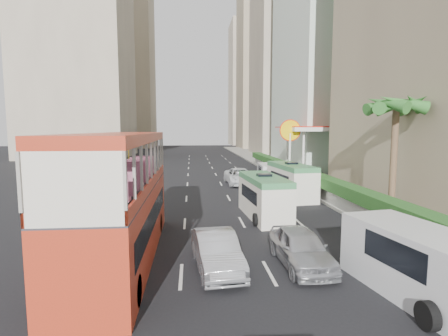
{
  "coord_description": "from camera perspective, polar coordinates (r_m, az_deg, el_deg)",
  "views": [
    {
      "loc": [
        -3.19,
        -14.02,
        5.22
      ],
      "look_at": [
        -1.5,
        4.0,
        3.2
      ],
      "focal_mm": 28.0,
      "sensor_mm": 36.0,
      "label": 1
    }
  ],
  "objects": [
    {
      "name": "panel_van_near",
      "position": [
        12.73,
        29.5,
        -13.51
      ],
      "size": [
        2.98,
        5.61,
        2.14
      ],
      "primitive_type": "cube",
      "rotation": [
        0.0,
        0.0,
        0.16
      ],
      "color": "silver",
      "rests_on": "ground"
    },
    {
      "name": "tower_mid",
      "position": [
        77.63,
        11.45,
        21.0
      ],
      "size": [
        16.0,
        16.0,
        50.0
      ],
      "primitive_type": "cube",
      "color": "#B5A68E",
      "rests_on": "ground"
    },
    {
      "name": "palm_tree",
      "position": [
        21.18,
        25.92,
        0.74
      ],
      "size": [
        0.36,
        0.36,
        6.4
      ],
      "primitive_type": "cylinder",
      "color": "brown",
      "rests_on": "sidewalk"
    },
    {
      "name": "car_silver_lane_a",
      "position": [
        13.6,
        -1.21,
        -16.19
      ],
      "size": [
        1.9,
        4.35,
        1.39
      ],
      "primitive_type": "imported",
      "rotation": [
        0.0,
        0.0,
        0.1
      ],
      "color": "#AFB2B6",
      "rests_on": "ground"
    },
    {
      "name": "kerb_wall",
      "position": [
        29.89,
        13.03,
        -2.54
      ],
      "size": [
        0.3,
        44.0,
        1.0
      ],
      "primitive_type": "cube",
      "color": "silver",
      "rests_on": "sidewalk"
    },
    {
      "name": "tower_far_a",
      "position": [
        99.54,
        6.7,
        16.02
      ],
      "size": [
        14.0,
        14.0,
        44.0
      ],
      "primitive_type": "cube",
      "color": "tan",
      "rests_on": "ground"
    },
    {
      "name": "van_asset",
      "position": [
        33.31,
        2.6,
        -2.66
      ],
      "size": [
        2.69,
        5.45,
        1.49
      ],
      "primitive_type": "imported",
      "rotation": [
        0.0,
        0.0,
        0.04
      ],
      "color": "silver",
      "rests_on": "ground"
    },
    {
      "name": "minibus_far",
      "position": [
        27.16,
        10.91,
        -2.07
      ],
      "size": [
        2.51,
        5.98,
        2.58
      ],
      "primitive_type": "cube",
      "rotation": [
        0.0,
        0.0,
        0.1
      ],
      "color": "silver",
      "rests_on": "ground"
    },
    {
      "name": "ground_plane",
      "position": [
        15.29,
        7.21,
        -13.64
      ],
      "size": [
        200.0,
        200.0,
        0.0
      ],
      "primitive_type": "plane",
      "color": "black",
      "rests_on": "ground"
    },
    {
      "name": "tower_left_b",
      "position": [
        107.19,
        -15.98,
        15.67
      ],
      "size": [
        16.0,
        16.0,
        46.0
      ],
      "primitive_type": "cube",
      "color": "tan",
      "rests_on": "ground"
    },
    {
      "name": "sidewalk",
      "position": [
        41.2,
        11.91,
        -0.93
      ],
      "size": [
        6.0,
        120.0,
        0.18
      ],
      "primitive_type": "cube",
      "color": "#99968C",
      "rests_on": "ground"
    },
    {
      "name": "car_silver_lane_b",
      "position": [
        14.24,
        12.36,
        -15.29
      ],
      "size": [
        1.83,
        4.28,
        1.44
      ],
      "primitive_type": "imported",
      "rotation": [
        0.0,
        0.0,
        0.03
      ],
      "color": "#AFB2B6",
      "rests_on": "ground"
    },
    {
      "name": "tower_far_b",
      "position": [
        120.64,
        4.45,
        13.38
      ],
      "size": [
        14.0,
        14.0,
        40.0
      ],
      "primitive_type": "cube",
      "color": "#B5A68E",
      "rests_on": "ground"
    },
    {
      "name": "panel_van_far",
      "position": [
        34.47,
        7.34,
        -0.9
      ],
      "size": [
        2.09,
        4.59,
        1.79
      ],
      "primitive_type": "cube",
      "rotation": [
        0.0,
        0.0,
        -0.07
      ],
      "color": "silver",
      "rests_on": "ground"
    },
    {
      "name": "shell_station",
      "position": [
        39.37,
        14.25,
        2.57
      ],
      "size": [
        6.5,
        8.0,
        5.5
      ],
      "primitive_type": "cube",
      "color": "silver",
      "rests_on": "ground"
    },
    {
      "name": "double_decker_bus",
      "position": [
        14.55,
        -16.46,
        -4.55
      ],
      "size": [
        2.5,
        11.0,
        5.06
      ],
      "primitive_type": "cube",
      "color": "#B9311A",
      "rests_on": "ground"
    },
    {
      "name": "tower_left_a",
      "position": [
        75.02,
        -22.97,
        21.96
      ],
      "size": [
        18.0,
        18.0,
        52.0
      ],
      "primitive_type": "cube",
      "color": "#B5A68E",
      "rests_on": "ground"
    },
    {
      "name": "minibus_near",
      "position": [
        20.86,
        6.53,
        -4.69
      ],
      "size": [
        2.27,
        5.69,
        2.47
      ],
      "primitive_type": "cube",
      "rotation": [
        0.0,
        0.0,
        0.08
      ],
      "color": "silver",
      "rests_on": "ground"
    },
    {
      "name": "hedge",
      "position": [
        29.78,
        13.07,
        -0.92
      ],
      "size": [
        1.1,
        44.0,
        0.7
      ],
      "primitive_type": "cube",
      "color": "#2D6626",
      "rests_on": "kerb_wall"
    }
  ]
}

